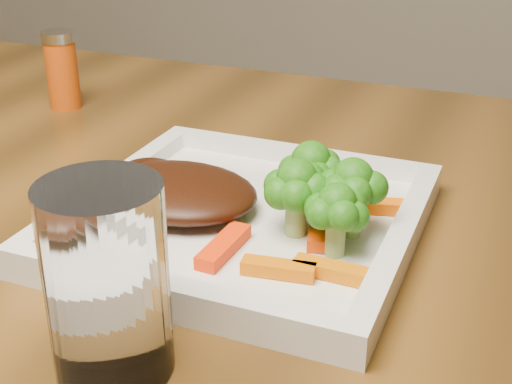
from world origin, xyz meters
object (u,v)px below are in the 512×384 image
at_px(steak, 178,191).
at_px(drinking_glass, 107,282).
at_px(spice_shaker, 62,70).
at_px(plate, 245,224).

distance_m(steak, drinking_glass, 0.19).
distance_m(spice_shaker, drinking_glass, 0.50).
bearing_deg(drinking_glass, steak, 106.24).
bearing_deg(spice_shaker, steak, -38.22).
bearing_deg(spice_shaker, plate, -32.40).
distance_m(plate, drinking_glass, 0.19).
relative_size(spice_shaker, drinking_glass, 0.77).
xyz_separation_m(spice_shaker, drinking_glass, (0.32, -0.39, 0.01)).
xyz_separation_m(steak, drinking_glass, (0.05, -0.18, 0.03)).
xyz_separation_m(steak, spice_shaker, (-0.26, 0.21, 0.02)).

